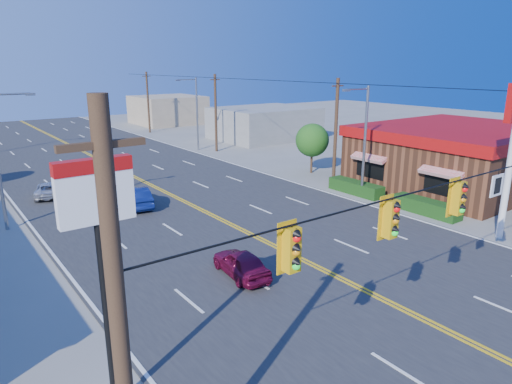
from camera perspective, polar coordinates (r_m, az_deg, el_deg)
ground at (r=18.53m, az=23.96°, el=-16.35°), size 160.00×160.00×0.00m
road at (r=32.07m, az=-8.41°, el=-1.49°), size 20.00×120.00×0.06m
signal_span at (r=16.49m, az=25.62°, el=-1.85°), size 24.32×0.34×9.00m
kfc at (r=39.80m, az=23.87°, el=4.17°), size 16.30×12.40×4.70m
pizza_hut_sign at (r=12.36m, az=-18.96°, el=-5.26°), size 1.90×0.30×6.85m
streetlight_se at (r=33.15m, az=13.27°, el=6.79°), size 2.55×0.25×8.00m
streetlight_ne at (r=51.86m, az=-7.59°, el=10.15°), size 2.55×0.25×8.00m
streetlight_sw at (r=29.75m, az=-29.37°, el=4.19°), size 2.55×0.25×8.00m
utility_pole_near at (r=36.88m, az=9.92°, el=7.34°), size 0.28×0.28×8.40m
utility_pole_mid at (r=50.88m, az=-5.06°, el=9.76°), size 0.28×0.28×8.40m
utility_pole_far at (r=66.82m, az=-13.33°, el=10.82°), size 0.28×0.28×8.40m
tree_kfc_rear at (r=40.77m, az=7.04°, el=6.44°), size 2.94×2.94×4.41m
bld_east_mid at (r=59.94m, az=1.04°, el=8.60°), size 12.00×10.00×4.00m
bld_east_far at (r=77.06m, az=-10.97°, el=10.06°), size 10.00×10.00×4.40m
car_magenta at (r=21.06m, az=-1.87°, el=-9.03°), size 1.83×3.73×1.22m
car_blue at (r=31.95m, az=-14.70°, el=-0.69°), size 2.15×4.32×1.36m
car_white at (r=37.89m, az=-18.70°, el=1.38°), size 2.27×4.24×1.17m
car_silver at (r=36.61m, az=-24.47°, el=0.22°), size 2.84×4.19×1.06m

